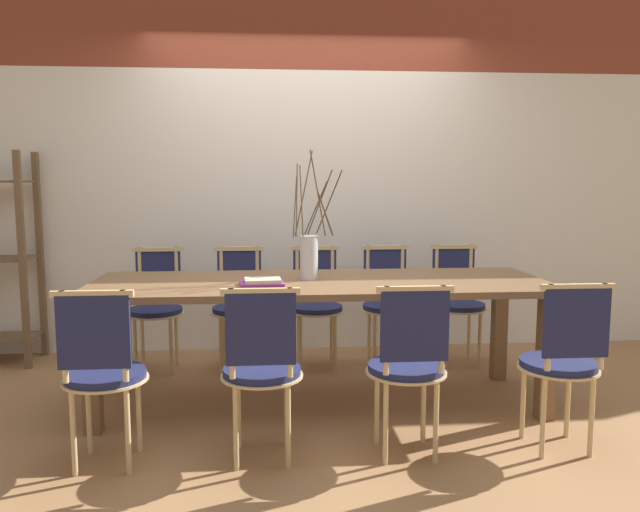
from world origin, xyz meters
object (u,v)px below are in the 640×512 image
at_px(chair_far_center, 316,301).
at_px(book_stack, 262,282).
at_px(vase_centerpiece, 309,253).
at_px(chair_near_center, 408,361).
at_px(dining_table, 320,295).

height_order(chair_far_center, book_stack, chair_far_center).
xyz_separation_m(chair_far_center, vase_centerpiece, (-0.10, -0.74, 0.44)).
bearing_deg(chair_near_center, dining_table, 115.06).
bearing_deg(book_stack, chair_near_center, -42.18).
relative_size(chair_near_center, chair_far_center, 1.00).
bearing_deg(vase_centerpiece, dining_table, -42.79).
xyz_separation_m(vase_centerpiece, book_stack, (-0.29, -0.20, -0.14)).
bearing_deg(vase_centerpiece, book_stack, -145.18).
distance_m(dining_table, vase_centerpiece, 0.26).
bearing_deg(book_stack, vase_centerpiece, 34.82).
relative_size(chair_far_center, book_stack, 3.34).
xyz_separation_m(chair_near_center, vase_centerpiece, (-0.43, 0.85, 0.44)).
relative_size(vase_centerpiece, book_stack, 2.98).
bearing_deg(chair_far_center, chair_near_center, 101.99).
xyz_separation_m(dining_table, vase_centerpiece, (-0.06, 0.06, 0.25)).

